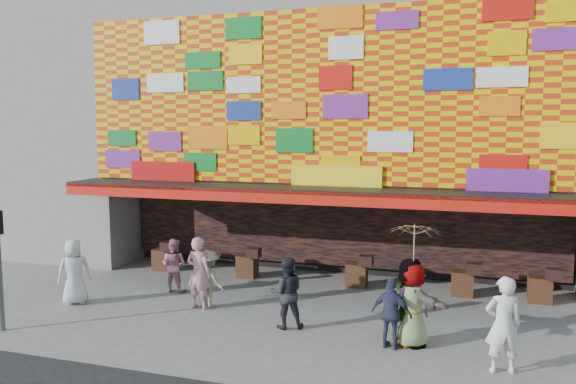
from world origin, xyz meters
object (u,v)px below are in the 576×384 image
ped_b (199,273)px  ped_g (413,305)px  ped_d (209,279)px  ped_e (392,314)px  ped_c (286,293)px  ped_f (410,301)px  parasol (414,247)px  ped_i (174,265)px  ped_a (74,272)px  ped_h (503,325)px

ped_b → ped_g: size_ratio=1.03×
ped_d → ped_e: ped_e is taller
ped_c → ped_e: bearing=146.0°
ped_c → ped_g: 2.94m
ped_c → ped_f: (2.87, -0.16, 0.11)m
ped_d → parasol: size_ratio=0.78×
ped_f → parasol: bearing=165.7°
ped_i → parasol: parasol is taller
ped_a → ped_g: ped_g is taller
ped_e → parasol: size_ratio=0.79×
ped_a → ped_f: ped_f is taller
ped_b → ped_f: 5.54m
ped_d → ped_i: size_ratio=0.97×
ped_a → ped_f: size_ratio=0.92×
ped_a → parasol: bearing=134.7°
ped_d → parasol: bearing=-172.0°
ped_e → ped_h: size_ratio=0.81×
ped_a → ped_d: (3.54, 0.86, -0.13)m
ped_b → ped_h: size_ratio=1.00×
ped_g → ped_i: (-6.93, 2.10, -0.15)m
ped_d → ped_f: (5.28, -1.03, 0.21)m
ped_h → ped_e: bearing=-28.4°
ped_c → ped_g: size_ratio=0.93×
ped_d → ped_g: (5.34, -1.12, 0.17)m
ped_d → ped_g: 5.46m
parasol → ped_g: bearing=-172.9°
ped_h → ped_b: bearing=-27.7°
ped_f → ped_h: ped_f is taller
ped_g → parasol: size_ratio=0.95×
ped_c → ped_b: bearing=-37.0°
parasol → ped_a: bearing=178.4°
ped_b → ped_c: size_ratio=1.12×
ped_c → ped_f: size_ratio=0.89×
parasol → ped_c: bearing=175.1°
ped_b → ped_g: (5.54, -0.92, -0.03)m
ped_b → ped_e: ped_b is taller
ped_a → ped_g: size_ratio=0.96×
ped_a → ped_f: bearing=135.2°
ped_d → ped_g: bearing=-172.0°
ped_c → ped_e: size_ratio=1.11×
ped_b → parasol: 5.75m
ped_i → ped_a: bearing=43.3°
ped_d → ped_g: ped_g is taller
ped_d → ped_e: size_ratio=0.98×
ped_c → ped_i: bearing=-47.5°
ped_g → ped_h: 1.95m
ped_f → ped_b: bearing=30.7°
ped_a → ped_d: 3.65m
ped_f → ped_h: (1.84, -0.88, -0.01)m
ped_d → ped_i: bearing=-11.8°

